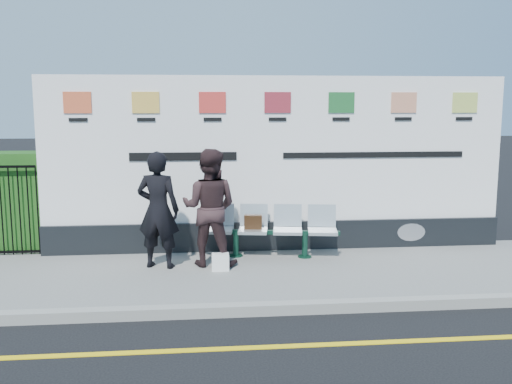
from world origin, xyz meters
TOP-DOWN VIEW (x-y plane):
  - ground at (0.00, 0.00)m, footprint 80.00×80.00m
  - pavement at (0.00, 2.50)m, footprint 14.00×3.00m
  - kerb at (0.00, 1.00)m, footprint 14.00×0.18m
  - yellow_line at (0.00, 0.00)m, footprint 14.00×0.10m
  - billboard at (0.50, 3.85)m, footprint 8.00×0.30m
  - bench at (0.33, 3.30)m, footprint 2.26×0.90m
  - woman_left at (-1.47, 2.87)m, footprint 0.75×0.59m
  - woman_right at (-0.69, 2.92)m, footprint 1.05×0.91m
  - handbag_brown at (0.04, 3.35)m, footprint 0.31×0.15m
  - carrier_bag_white at (-0.53, 2.58)m, footprint 0.26×0.16m

SIDE VIEW (x-z plane):
  - ground at x=0.00m, z-range 0.00..0.00m
  - yellow_line at x=0.00m, z-range 0.00..0.01m
  - pavement at x=0.00m, z-range 0.00..0.12m
  - kerb at x=0.00m, z-range 0.00..0.14m
  - carrier_bag_white at x=-0.53m, z-range 0.12..0.38m
  - bench at x=0.33m, z-range 0.12..0.59m
  - handbag_brown at x=0.04m, z-range 0.59..0.82m
  - woman_left at x=-1.47m, z-range 0.12..1.94m
  - woman_right at x=-0.69m, z-range 0.12..1.96m
  - billboard at x=0.50m, z-range -0.08..2.92m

